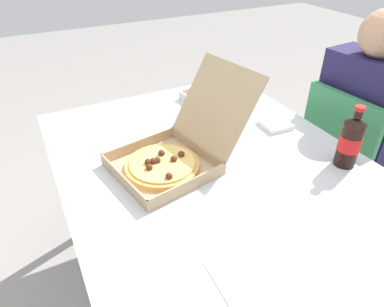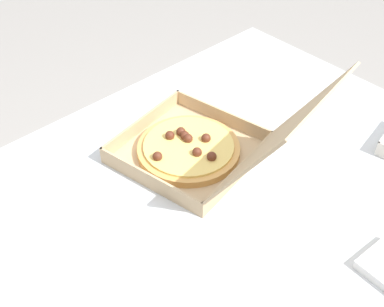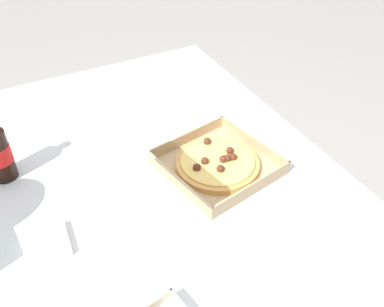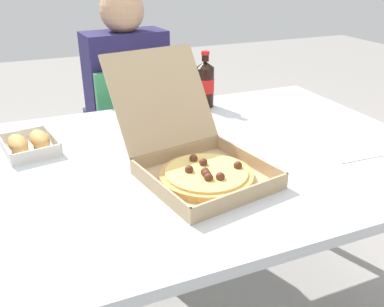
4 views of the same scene
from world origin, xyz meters
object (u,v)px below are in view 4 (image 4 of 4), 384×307
diner_person (124,91)px  pizza_box_open (197,160)px  napkin_pile (132,118)px  cola_bottle (205,84)px  chair (131,136)px  paper_menu (353,149)px  bread_side_box (29,143)px

diner_person → pizza_box_open: size_ratio=2.21×
pizza_box_open → napkin_pile: 0.49m
diner_person → cola_bottle: bearing=-59.4°
diner_person → chair: bearing=-85.0°
pizza_box_open → paper_menu: 0.53m
paper_menu → napkin_pile: bearing=140.1°
pizza_box_open → napkin_pile: pizza_box_open is taller
pizza_box_open → bread_side_box: size_ratio=2.44×
pizza_box_open → bread_side_box: 0.55m
cola_bottle → paper_menu: size_ratio=1.07×
cola_bottle → bread_side_box: bearing=-165.0°
pizza_box_open → cola_bottle: pizza_box_open is taller
cola_bottle → paper_menu: cola_bottle is taller
pizza_box_open → chair: bearing=87.8°
diner_person → bread_side_box: (-0.45, -0.59, 0.05)m
chair → diner_person: 0.21m
cola_bottle → napkin_pile: 0.33m
pizza_box_open → cola_bottle: size_ratio=2.33×
paper_menu → diner_person: bearing=119.2°
diner_person → paper_menu: bearing=-62.9°
bread_side_box → napkin_pile: bread_side_box is taller
chair → cola_bottle: size_ratio=3.71×
napkin_pile → cola_bottle: bearing=8.5°
paper_menu → bread_side_box: bearing=159.9°
pizza_box_open → paper_menu: size_ratio=2.48×
diner_person → napkin_pile: 0.46m
cola_bottle → napkin_pile: (-0.32, -0.05, -0.08)m
cola_bottle → napkin_pile: cola_bottle is taller
chair → paper_menu: size_ratio=3.95×
pizza_box_open → bread_side_box: pizza_box_open is taller
bread_side_box → diner_person: bearing=52.5°
napkin_pile → diner_person: bearing=79.7°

